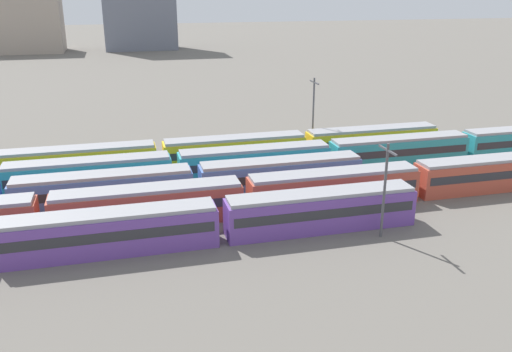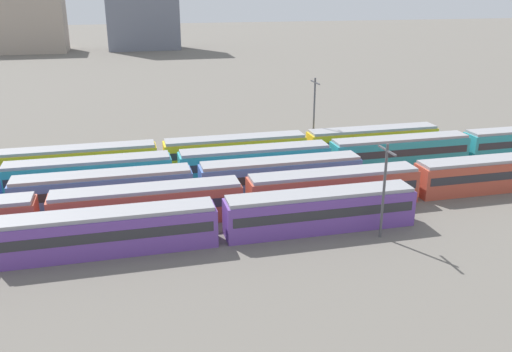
{
  "view_description": "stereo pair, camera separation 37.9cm",
  "coord_description": "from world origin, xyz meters",
  "px_view_note": "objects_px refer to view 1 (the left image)",
  "views": [
    {
      "loc": [
        11.25,
        -43.23,
        21.51
      ],
      "look_at": [
        25.0,
        10.4,
        2.04
      ],
      "focal_mm": 37.76,
      "sensor_mm": 36.0,
      "label": 1
    },
    {
      "loc": [
        11.61,
        -43.32,
        21.51
      ],
      "look_at": [
        25.0,
        10.4,
        2.04
      ],
      "focal_mm": 37.76,
      "sensor_mm": 36.0,
      "label": 2
    }
  ],
  "objects_px": {
    "train_track_4": "(160,156)",
    "train_track_1": "(245,196)",
    "train_track_0": "(112,232)",
    "train_track_3": "(255,162)",
    "catenary_pole_1": "(313,112)",
    "catenary_pole_0": "(385,186)",
    "train_track_2": "(104,190)"
  },
  "relations": [
    {
      "from": "train_track_3",
      "to": "train_track_2",
      "type": "bearing_deg",
      "value": -163.22
    },
    {
      "from": "train_track_0",
      "to": "train_track_4",
      "type": "xyz_separation_m",
      "value": [
        5.78,
        20.8,
        0.0
      ]
    },
    {
      "from": "train_track_1",
      "to": "train_track_4",
      "type": "xyz_separation_m",
      "value": [
        -7.06,
        15.6,
        0.0
      ]
    },
    {
      "from": "train_track_2",
      "to": "train_track_3",
      "type": "bearing_deg",
      "value": 16.78
    },
    {
      "from": "train_track_1",
      "to": "train_track_2",
      "type": "xyz_separation_m",
      "value": [
        -13.58,
        5.2,
        -0.0
      ]
    },
    {
      "from": "train_track_1",
      "to": "catenary_pole_0",
      "type": "distance_m",
      "value": 13.89
    },
    {
      "from": "train_track_2",
      "to": "train_track_4",
      "type": "height_order",
      "value": "same"
    },
    {
      "from": "catenary_pole_1",
      "to": "train_track_4",
      "type": "bearing_deg",
      "value": -172.09
    },
    {
      "from": "train_track_4",
      "to": "train_track_1",
      "type": "bearing_deg",
      "value": -65.65
    },
    {
      "from": "train_track_2",
      "to": "train_track_3",
      "type": "distance_m",
      "value": 18.02
    },
    {
      "from": "train_track_4",
      "to": "catenary_pole_1",
      "type": "xyz_separation_m",
      "value": [
        20.92,
        2.91,
        3.77
      ]
    },
    {
      "from": "train_track_0",
      "to": "train_track_4",
      "type": "distance_m",
      "value": 21.59
    },
    {
      "from": "train_track_3",
      "to": "catenary_pole_1",
      "type": "distance_m",
      "value": 13.55
    },
    {
      "from": "catenary_pole_1",
      "to": "train_track_1",
      "type": "bearing_deg",
      "value": -126.83
    },
    {
      "from": "train_track_0",
      "to": "catenary_pole_1",
      "type": "height_order",
      "value": "catenary_pole_1"
    },
    {
      "from": "train_track_0",
      "to": "train_track_2",
      "type": "bearing_deg",
      "value": 94.06
    },
    {
      "from": "train_track_3",
      "to": "catenary_pole_1",
      "type": "xyz_separation_m",
      "value": [
        10.18,
        8.11,
        3.77
      ]
    },
    {
      "from": "train_track_0",
      "to": "train_track_2",
      "type": "height_order",
      "value": "same"
    },
    {
      "from": "catenary_pole_0",
      "to": "train_track_1",
      "type": "bearing_deg",
      "value": 143.01
    },
    {
      "from": "train_track_2",
      "to": "train_track_3",
      "type": "relative_size",
      "value": 0.6
    },
    {
      "from": "train_track_3",
      "to": "catenary_pole_0",
      "type": "xyz_separation_m",
      "value": [
        7.15,
        -18.56,
        3.03
      ]
    },
    {
      "from": "train_track_3",
      "to": "train_track_4",
      "type": "distance_m",
      "value": 11.93
    },
    {
      "from": "train_track_1",
      "to": "train_track_2",
      "type": "distance_m",
      "value": 14.54
    },
    {
      "from": "train_track_3",
      "to": "train_track_4",
      "type": "xyz_separation_m",
      "value": [
        -10.73,
        5.2,
        0.0
      ]
    },
    {
      "from": "train_track_2",
      "to": "train_track_4",
      "type": "xyz_separation_m",
      "value": [
        6.52,
        10.4,
        0.0
      ]
    },
    {
      "from": "train_track_2",
      "to": "train_track_4",
      "type": "bearing_deg",
      "value": 57.93
    },
    {
      "from": "train_track_2",
      "to": "catenary_pole_0",
      "type": "xyz_separation_m",
      "value": [
        24.4,
        -13.36,
        3.03
      ]
    },
    {
      "from": "catenary_pole_1",
      "to": "train_track_3",
      "type": "bearing_deg",
      "value": -141.48
    },
    {
      "from": "train_track_4",
      "to": "train_track_0",
      "type": "bearing_deg",
      "value": -105.52
    },
    {
      "from": "train_track_0",
      "to": "train_track_1",
      "type": "height_order",
      "value": "same"
    },
    {
      "from": "train_track_1",
      "to": "train_track_2",
      "type": "bearing_deg",
      "value": 159.04
    },
    {
      "from": "train_track_2",
      "to": "catenary_pole_1",
      "type": "xyz_separation_m",
      "value": [
        27.43,
        13.31,
        3.77
      ]
    }
  ]
}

